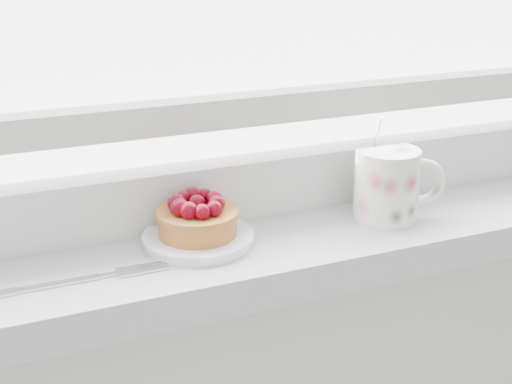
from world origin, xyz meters
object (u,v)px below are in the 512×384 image
raspberry_tart (197,217)px  floral_mug (389,183)px  fork (86,279)px  saucer (198,239)px

raspberry_tart → floral_mug: bearing=-4.9°
raspberry_tart → fork: (-0.13, -0.04, -0.03)m
saucer → floral_mug: floral_mug is taller
saucer → fork: 0.14m
raspberry_tart → fork: 0.14m
floral_mug → fork: (-0.36, -0.02, -0.04)m
saucer → fork: size_ratio=0.74×
saucer → raspberry_tart: 0.03m
raspberry_tart → fork: raspberry_tart is taller
saucer → raspberry_tart: bearing=159.9°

